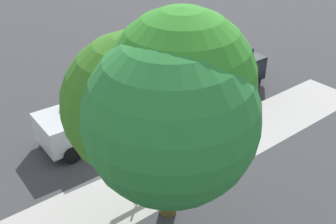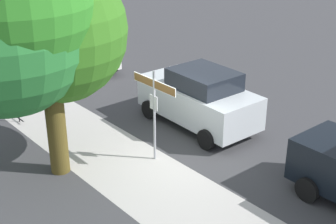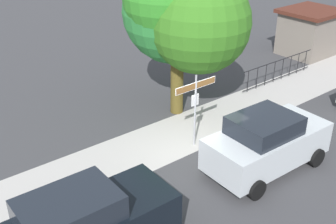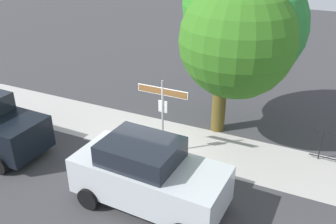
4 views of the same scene
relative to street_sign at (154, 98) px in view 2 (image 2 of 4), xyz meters
name	(u,v)px [view 2 (image 2 of 4)]	position (x,y,z in m)	size (l,w,h in m)	color
ground_plane	(172,158)	(-0.28, -0.40, -1.91)	(60.00, 60.00, 0.00)	#38383A
sidewalk_strip	(97,147)	(1.72, 0.90, -1.91)	(24.00, 2.60, 0.00)	#A7A39E
street_sign	(154,98)	(0.00, 0.00, 0.00)	(1.78, 0.07, 2.71)	#9EA0A5
shade_tree	(24,27)	(1.63, 2.78, 2.13)	(4.44, 5.48, 6.50)	#4F421A
car_silver	(199,98)	(0.81, -2.54, -0.92)	(4.30, 2.20, 1.98)	#B9C0C3
car_white	(77,49)	(8.66, -2.61, -1.03)	(4.56, 2.25, 1.72)	white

